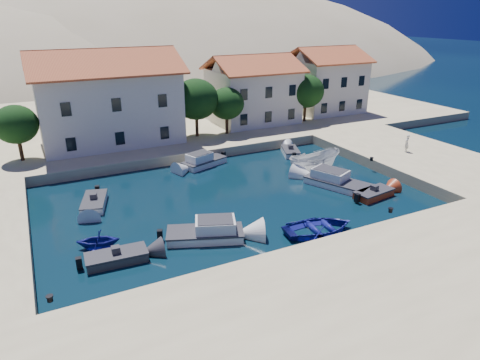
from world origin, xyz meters
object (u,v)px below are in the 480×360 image
object	(u,v)px
rowboat_south	(318,232)
building_right	(325,79)
building_mid	(253,88)
building_left	(107,96)
pedestrian	(407,143)
cabin_cruiser_south	(205,232)
cabin_cruiser_east	(338,182)
boat_east	(314,171)

from	to	relation	value
rowboat_south	building_right	bearing A→B (deg)	-29.90
building_right	rowboat_south	xyz separation A→B (m)	(-21.16, -27.86, -5.47)
building_mid	rowboat_south	bearing A→B (deg)	-108.83
building_left	pedestrian	world-z (taller)	building_left
building_right	cabin_cruiser_south	bearing A→B (deg)	-138.54
cabin_cruiser_east	building_left	bearing A→B (deg)	13.96
cabin_cruiser_south	rowboat_south	size ratio (longest dim) A/B	1.10
cabin_cruiser_south	pedestrian	size ratio (longest dim) A/B	3.14
cabin_cruiser_south	boat_east	distance (m)	16.12
building_right	rowboat_south	bearing A→B (deg)	-127.22
cabin_cruiser_south	rowboat_south	xyz separation A→B (m)	(7.35, -2.67, -0.48)
building_left	pedestrian	bearing A→B (deg)	-33.96
building_right	cabin_cruiser_south	size ratio (longest dim) A/B	1.71
pedestrian	building_mid	bearing A→B (deg)	-92.36
building_right	pedestrian	world-z (taller)	building_right
building_mid	boat_east	distance (m)	17.63
building_right	boat_east	distance (m)	23.36
cabin_cruiser_south	boat_east	bearing A→B (deg)	48.86
boat_east	building_right	bearing A→B (deg)	-37.18
building_mid	cabin_cruiser_south	distance (m)	29.66
cabin_cruiser_east	building_mid	bearing A→B (deg)	-31.08
cabin_cruiser_east	pedestrian	size ratio (longest dim) A/B	3.46
cabin_cruiser_south	building_left	bearing A→B (deg)	114.82
building_right	cabin_cruiser_east	world-z (taller)	building_right
building_mid	pedestrian	bearing A→B (deg)	-67.03
cabin_cruiser_south	boat_east	size ratio (longest dim) A/B	1.01
building_left	pedestrian	size ratio (longest dim) A/B	8.35
building_mid	pedestrian	size ratio (longest dim) A/B	5.96
rowboat_south	building_mid	bearing A→B (deg)	-11.51
building_right	cabin_cruiser_south	xyz separation A→B (m)	(-28.50, -25.18, -5.00)
building_left	building_right	xyz separation A→B (m)	(30.00, 2.00, -0.46)
building_mid	pedestrian	world-z (taller)	building_mid
rowboat_south	cabin_cruiser_east	xyz separation A→B (m)	(6.41, 6.01, 0.48)
rowboat_south	building_left	bearing A→B (deg)	26.20
building_mid	cabin_cruiser_east	size ratio (longest dim) A/B	1.73
building_right	boat_east	xyz separation A→B (m)	(-14.24, -17.69, -5.47)
rowboat_south	pedestrian	size ratio (longest dim) A/B	2.86
building_left	building_mid	distance (m)	18.04
building_mid	building_left	bearing A→B (deg)	-176.82
rowboat_south	boat_east	size ratio (longest dim) A/B	0.92
building_left	cabin_cruiser_south	xyz separation A→B (m)	(1.50, -23.18, -5.46)
building_mid	cabin_cruiser_east	world-z (taller)	building_mid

